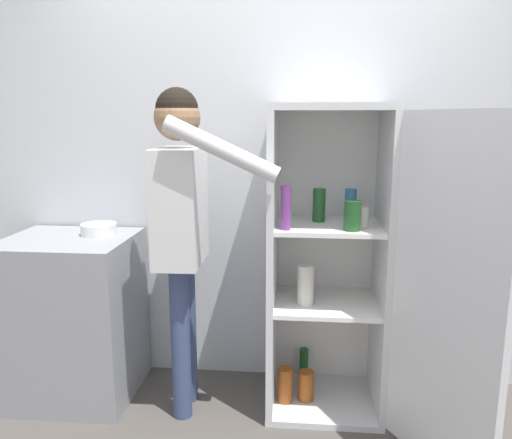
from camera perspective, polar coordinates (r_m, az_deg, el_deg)
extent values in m
cube|color=silver|center=(2.96, 2.40, 5.41)|extent=(7.00, 0.06, 2.55)
cube|color=silver|center=(3.05, 7.62, -19.61)|extent=(0.62, 0.55, 0.04)
cube|color=silver|center=(2.62, 8.59, 12.55)|extent=(0.62, 0.55, 0.04)
cube|color=white|center=(2.97, 7.86, -3.40)|extent=(0.62, 0.03, 1.59)
cube|color=silver|center=(2.72, 1.91, -4.68)|extent=(0.04, 0.55, 1.59)
cube|color=silver|center=(2.75, 14.18, -4.86)|extent=(0.03, 0.55, 1.59)
cube|color=white|center=(2.80, 7.94, -9.37)|extent=(0.55, 0.48, 0.02)
cube|color=white|center=(2.67, 8.19, -0.69)|extent=(0.55, 0.48, 0.02)
cube|color=silver|center=(2.30, 20.98, -8.55)|extent=(0.35, 0.56, 1.59)
cylinder|color=#723884|center=(2.48, 3.42, 1.33)|extent=(0.05, 0.05, 0.22)
cylinder|color=#1E5123|center=(2.51, 10.95, 0.43)|extent=(0.08, 0.08, 0.15)
cylinder|color=teal|center=(2.82, 5.89, -7.44)|extent=(0.06, 0.06, 0.13)
cylinder|color=#9E4C19|center=(2.92, 3.35, -18.35)|extent=(0.08, 0.08, 0.20)
cylinder|color=#1E5123|center=(2.70, 7.22, 1.65)|extent=(0.07, 0.07, 0.18)
cylinder|color=#1E5123|center=(3.13, 5.48, -16.20)|extent=(0.05, 0.05, 0.20)
cylinder|color=beige|center=(2.69, 5.69, -7.43)|extent=(0.09, 0.09, 0.22)
cylinder|color=beige|center=(2.60, 12.08, 0.27)|extent=(0.06, 0.06, 0.10)
cylinder|color=teal|center=(2.76, 10.74, 1.68)|extent=(0.06, 0.06, 0.17)
cylinder|color=#9E4C19|center=(2.96, 5.73, -18.36)|extent=(0.09, 0.09, 0.17)
cylinder|color=#384770|center=(2.89, -7.88, -12.42)|extent=(0.10, 0.10, 0.84)
cylinder|color=#384770|center=(2.74, -8.61, -13.79)|extent=(0.10, 0.10, 0.84)
cube|color=silver|center=(2.60, -8.69, 1.50)|extent=(0.23, 0.41, 0.60)
sphere|color=#8C6647|center=(2.56, -9.00, 11.45)|extent=(0.23, 0.23, 0.23)
sphere|color=black|center=(2.56, -9.03, 12.36)|extent=(0.21, 0.21, 0.21)
cylinder|color=silver|center=(2.82, -7.66, 1.69)|extent=(0.08, 0.08, 0.56)
cylinder|color=silver|center=(2.30, -3.96, 8.02)|extent=(0.55, 0.09, 0.31)
cube|color=gray|center=(3.10, -20.17, -10.42)|extent=(0.69, 0.61, 0.94)
cylinder|color=white|center=(2.99, -17.53, -1.05)|extent=(0.20, 0.20, 0.06)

